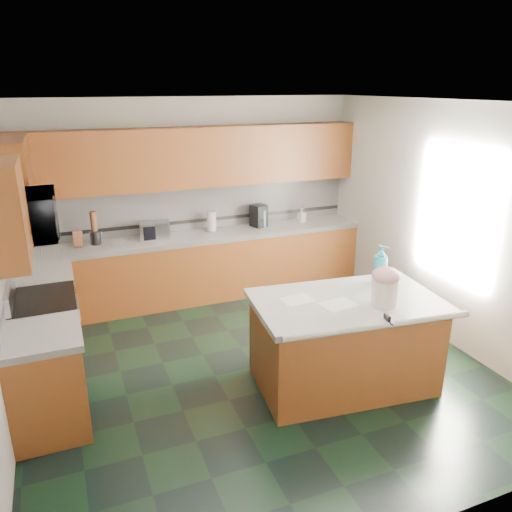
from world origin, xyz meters
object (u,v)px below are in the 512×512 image
island_top (347,302)px  soap_bottle_island (380,265)px  coffee_maker (259,216)px  toaster_oven (155,230)px  island_base (344,345)px  knife_block (78,239)px  treat_jar (384,292)px

island_top → soap_bottle_island: (0.52, 0.23, 0.23)m
island_top → coffee_maker: size_ratio=5.63×
island_top → soap_bottle_island: size_ratio=4.33×
island_top → coffee_maker: bearing=92.1°
island_top → coffee_maker: (0.19, 2.68, 0.19)m
toaster_oven → coffee_maker: size_ratio=1.21×
island_base → knife_block: size_ratio=8.44×
treat_jar → knife_block: size_ratio=1.26×
coffee_maker → island_top: bearing=-110.5°
island_base → soap_bottle_island: bearing=29.8°
island_top → toaster_oven: toaster_oven is taller
coffee_maker → toaster_oven: bearing=164.7°
island_top → coffee_maker: coffee_maker is taller
knife_block → toaster_oven: 0.96m
soap_bottle_island → toaster_oven: 3.03m
island_top → coffee_maker: 2.70m
island_top → knife_block: (-2.26, 2.65, 0.13)m
island_top → knife_block: size_ratio=8.95×
soap_bottle_island → coffee_maker: (-0.33, 2.46, -0.05)m
island_base → island_top: size_ratio=0.94×
soap_bottle_island → coffee_maker: size_ratio=1.30×
island_base → coffee_maker: bearing=92.1°
soap_bottle_island → knife_block: size_ratio=2.06×
treat_jar → coffee_maker: (-0.06, 2.91, 0.03)m
knife_block → island_top: bearing=-44.4°
island_base → knife_block: (-2.26, 2.65, 0.59)m
island_base → coffee_maker: size_ratio=5.31×
knife_block → treat_jar: bearing=-43.8°
island_base → island_top: (0.00, 0.00, 0.46)m
soap_bottle_island → knife_block: (-2.78, 2.43, -0.10)m
island_top → knife_block: bearing=136.6°
island_top → toaster_oven: 2.96m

